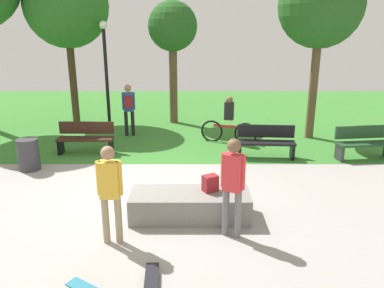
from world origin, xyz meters
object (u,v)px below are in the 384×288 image
at_px(skater_performing_trick, 234,180).
at_px(tree_broad_elm, 68,6).
at_px(trash_bin, 31,154).
at_px(pedestrian_with_backpack, 131,105).
at_px(park_bench_center_lawn, 88,137).
at_px(skateboard_spare, 153,280).
at_px(lamp_post, 108,64).
at_px(park_bench_near_lamppost, 366,142).
at_px(skater_watching, 112,188).
at_px(tree_tall_oak, 175,29).
at_px(tree_leaning_ash, 323,6).
at_px(concrete_ledge, 192,205).
at_px(cyclist_on_bicycle, 231,123).
at_px(backpack_on_ledge, 212,183).
at_px(park_bench_near_path, 268,141).

distance_m(skater_performing_trick, tree_broad_elm, 10.34).
relative_size(trash_bin, pedestrian_with_backpack, 0.47).
distance_m(park_bench_center_lawn, trash_bin, 1.77).
distance_m(skateboard_spare, lamp_post, 9.55).
xyz_separation_m(skateboard_spare, park_bench_near_lamppost, (5.40, 5.50, 0.42)).
bearing_deg(tree_broad_elm, skater_watching, -70.00).
height_order(skateboard_spare, tree_tall_oak, tree_tall_oak).
xyz_separation_m(tree_broad_elm, trash_bin, (0.26, -5.07, -3.86)).
xyz_separation_m(skater_performing_trick, skater_watching, (-2.05, -0.22, -0.04)).
bearing_deg(tree_tall_oak, tree_leaning_ash, -24.71).
bearing_deg(skateboard_spare, tree_broad_elm, 111.88).
bearing_deg(pedestrian_with_backpack, skateboard_spare, -78.94).
xyz_separation_m(skateboard_spare, park_bench_center_lawn, (-2.51, 5.98, 0.42)).
height_order(concrete_ledge, tree_broad_elm, tree_broad_elm).
xyz_separation_m(park_bench_center_lawn, pedestrian_with_backpack, (0.98, 1.86, 0.57)).
relative_size(pedestrian_with_backpack, cyclist_on_bicycle, 0.99).
relative_size(skater_performing_trick, skater_watching, 1.03).
bearing_deg(tree_tall_oak, backpack_on_ledge, -82.12).
relative_size(backpack_on_ledge, skater_watching, 0.18).
relative_size(park_bench_near_path, park_bench_near_lamppost, 0.99).
bearing_deg(skateboard_spare, park_bench_near_path, 64.47).
relative_size(park_bench_center_lawn, tree_tall_oak, 0.36).
height_order(backpack_on_ledge, cyclist_on_bicycle, cyclist_on_bicycle).
height_order(tree_broad_elm, trash_bin, tree_broad_elm).
bearing_deg(skateboard_spare, cyclist_on_bicycle, 76.05).
bearing_deg(pedestrian_with_backpack, park_bench_near_lamppost, -18.68).
height_order(park_bench_center_lawn, pedestrian_with_backpack, pedestrian_with_backpack).
height_order(concrete_ledge, cyclist_on_bicycle, cyclist_on_bicycle).
relative_size(skater_watching, trash_bin, 2.11).
distance_m(concrete_ledge, pedestrian_with_backpack, 6.23).
xyz_separation_m(pedestrian_with_backpack, cyclist_on_bicycle, (3.28, -0.79, -0.42)).
height_order(lamp_post, pedestrian_with_backpack, lamp_post).
relative_size(tree_tall_oak, tree_leaning_ash, 0.82).
bearing_deg(skater_performing_trick, park_bench_near_path, 71.88).
relative_size(skater_performing_trick, park_bench_center_lawn, 1.12).
relative_size(tree_leaning_ash, lamp_post, 1.46).
distance_m(skater_watching, park_bench_near_lamppost, 7.59).
distance_m(park_bench_near_path, park_bench_near_lamppost, 2.72).
xyz_separation_m(skater_watching, tree_tall_oak, (0.65, 8.65, 2.48)).
bearing_deg(backpack_on_ledge, concrete_ledge, -15.92).
distance_m(skater_watching, tree_leaning_ash, 8.96).
distance_m(backpack_on_ledge, park_bench_near_lamppost, 5.60).
relative_size(tree_broad_elm, pedestrian_with_backpack, 3.32).
distance_m(lamp_post, trash_bin, 4.88).
height_order(tree_tall_oak, tree_leaning_ash, tree_leaning_ash).
relative_size(park_bench_center_lawn, tree_leaning_ash, 0.29).
bearing_deg(lamp_post, skateboard_spare, -74.66).
relative_size(park_bench_near_path, cyclist_on_bicycle, 0.93).
height_order(skater_watching, park_bench_near_lamppost, skater_watching).
distance_m(concrete_ledge, cyclist_on_bicycle, 5.18).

